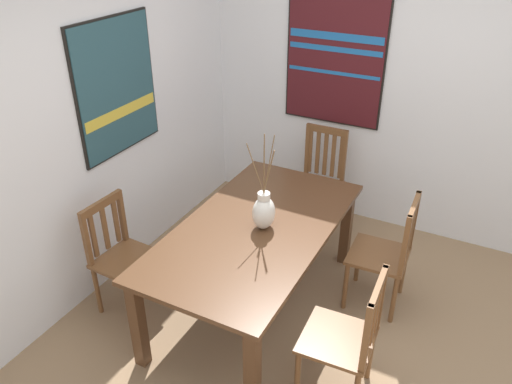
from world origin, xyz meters
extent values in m
cube|color=#8E7051|center=(0.00, 0.00, -0.01)|extent=(6.40, 6.40, 0.03)
cube|color=silver|center=(0.00, 1.86, 1.35)|extent=(6.40, 0.12, 2.70)
cube|color=silver|center=(1.86, 0.00, 1.35)|extent=(0.12, 6.40, 2.70)
cube|color=#51331E|center=(0.17, 0.57, 0.71)|extent=(1.86, 0.99, 0.03)
cube|color=#51331E|center=(-0.68, 0.15, 0.35)|extent=(0.08, 0.08, 0.69)
cube|color=#51331E|center=(1.01, 0.15, 0.35)|extent=(0.08, 0.08, 0.69)
cube|color=#51331E|center=(-0.68, 0.99, 0.35)|extent=(0.08, 0.08, 0.69)
cube|color=#51331E|center=(1.01, 0.99, 0.35)|extent=(0.08, 0.08, 0.69)
ellipsoid|color=silver|center=(0.18, 0.52, 0.85)|extent=(0.18, 0.16, 0.24)
cylinder|color=silver|center=(0.18, 0.52, 0.98)|extent=(0.09, 0.09, 0.05)
cylinder|color=brown|center=(0.22, 0.54, 1.16)|extent=(0.08, 0.05, 0.32)
cylinder|color=brown|center=(0.16, 0.57, 1.19)|extent=(0.05, 0.11, 0.37)
cylinder|color=brown|center=(0.20, 0.49, 1.22)|extent=(0.03, 0.07, 0.43)
cylinder|color=brown|center=(0.18, 0.48, 1.17)|extent=(0.02, 0.09, 0.34)
cylinder|color=brown|center=(0.16, 0.51, 1.23)|extent=(0.06, 0.03, 0.46)
cube|color=brown|center=(-0.30, -0.22, 0.43)|extent=(0.44, 0.44, 0.03)
cylinder|color=brown|center=(-0.48, -0.05, 0.21)|extent=(0.04, 0.04, 0.42)
cylinder|color=brown|center=(-0.12, -0.03, 0.21)|extent=(0.04, 0.04, 0.42)
cylinder|color=brown|center=(-0.11, -0.39, 0.21)|extent=(0.04, 0.04, 0.42)
cube|color=brown|center=(-0.47, -0.42, 0.68)|extent=(0.04, 0.04, 0.47)
cube|color=brown|center=(-0.11, -0.40, 0.68)|extent=(0.04, 0.04, 0.47)
cube|color=brown|center=(-0.29, -0.41, 0.89)|extent=(0.38, 0.05, 0.06)
cube|color=brown|center=(-0.40, -0.42, 0.67)|extent=(0.04, 0.02, 0.38)
cube|color=brown|center=(-0.29, -0.41, 0.67)|extent=(0.04, 0.02, 0.38)
cube|color=brown|center=(-0.17, -0.41, 0.67)|extent=(0.04, 0.02, 0.38)
cube|color=brown|center=(-0.27, 1.40, 0.43)|extent=(0.44, 0.44, 0.03)
cylinder|color=brown|center=(-0.10, 1.21, 0.21)|extent=(0.04, 0.04, 0.42)
cylinder|color=brown|center=(-0.46, 1.23, 0.21)|extent=(0.04, 0.04, 0.42)
cylinder|color=brown|center=(-0.08, 1.57, 0.21)|extent=(0.04, 0.04, 0.42)
cylinder|color=brown|center=(-0.44, 1.58, 0.21)|extent=(0.04, 0.04, 0.42)
cube|color=brown|center=(-0.08, 1.58, 0.67)|extent=(0.04, 0.04, 0.44)
cube|color=brown|center=(-0.44, 1.59, 0.67)|extent=(0.04, 0.04, 0.44)
cube|color=brown|center=(-0.26, 1.59, 0.86)|extent=(0.38, 0.05, 0.06)
cube|color=brown|center=(-0.15, 1.58, 0.65)|extent=(0.04, 0.02, 0.35)
cube|color=brown|center=(-0.26, 1.59, 0.65)|extent=(0.04, 0.02, 0.35)
cube|color=brown|center=(-0.37, 1.59, 0.65)|extent=(0.04, 0.02, 0.35)
cube|color=brown|center=(0.64, -0.21, 0.43)|extent=(0.44, 0.44, 0.03)
cylinder|color=brown|center=(0.45, -0.04, 0.21)|extent=(0.04, 0.04, 0.42)
cylinder|color=brown|center=(0.81, -0.02, 0.21)|extent=(0.04, 0.04, 0.42)
cylinder|color=brown|center=(0.47, -0.40, 0.21)|extent=(0.04, 0.04, 0.42)
cylinder|color=brown|center=(0.83, -0.38, 0.21)|extent=(0.04, 0.04, 0.42)
cube|color=brown|center=(0.47, -0.41, 0.69)|extent=(0.04, 0.04, 0.48)
cube|color=brown|center=(0.83, -0.39, 0.69)|extent=(0.04, 0.04, 0.48)
cube|color=brown|center=(0.65, -0.40, 0.90)|extent=(0.38, 0.05, 0.06)
cube|color=brown|center=(0.51, -0.41, 0.67)|extent=(0.04, 0.02, 0.39)
cube|color=brown|center=(0.61, -0.40, 0.67)|extent=(0.04, 0.02, 0.39)
cube|color=brown|center=(0.70, -0.40, 0.67)|extent=(0.04, 0.02, 0.39)
cube|color=brown|center=(0.79, -0.40, 0.67)|extent=(0.04, 0.02, 0.39)
cube|color=brown|center=(1.40, 0.58, 0.43)|extent=(0.42, 0.42, 0.03)
cylinder|color=brown|center=(1.22, 0.40, 0.21)|extent=(0.04, 0.04, 0.42)
cylinder|color=brown|center=(1.22, 0.76, 0.21)|extent=(0.04, 0.04, 0.42)
cylinder|color=brown|center=(1.58, 0.40, 0.21)|extent=(0.04, 0.04, 0.42)
cylinder|color=brown|center=(1.58, 0.76, 0.21)|extent=(0.04, 0.04, 0.42)
cube|color=brown|center=(1.59, 0.40, 0.70)|extent=(0.04, 0.04, 0.51)
cube|color=brown|center=(1.59, 0.76, 0.70)|extent=(0.04, 0.04, 0.51)
cube|color=brown|center=(1.59, 0.58, 0.93)|extent=(0.03, 0.38, 0.06)
cube|color=brown|center=(1.59, 0.43, 0.69)|extent=(0.02, 0.04, 0.42)
cube|color=brown|center=(1.59, 0.51, 0.69)|extent=(0.02, 0.04, 0.42)
cube|color=brown|center=(1.59, 0.58, 0.69)|extent=(0.02, 0.04, 0.42)
cube|color=brown|center=(1.59, 0.66, 0.69)|extent=(0.02, 0.04, 0.42)
cube|color=brown|center=(1.59, 0.73, 0.69)|extent=(0.02, 0.04, 0.42)
cube|color=black|center=(0.28, 1.80, 1.53)|extent=(0.83, 0.04, 1.01)
cube|color=#284C56|center=(0.28, 1.78, 1.53)|extent=(0.80, 0.01, 0.98)
cube|color=gold|center=(0.28, 1.77, 1.34)|extent=(0.77, 0.00, 0.08)
cube|color=black|center=(1.80, 0.63, 1.54)|extent=(0.04, 0.91, 1.21)
cube|color=#471419|center=(1.78, 0.63, 1.54)|extent=(0.01, 0.88, 1.18)
cube|color=#1E60A8|center=(1.77, 0.63, 1.40)|extent=(0.00, 0.85, 0.03)
cube|color=#1E60A8|center=(1.77, 0.63, 1.61)|extent=(0.00, 0.85, 0.05)
cube|color=#1E60A8|center=(1.77, 0.63, 1.72)|extent=(0.00, 0.85, 0.07)
camera|label=1|loc=(-2.47, -0.80, 2.70)|focal=35.50mm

